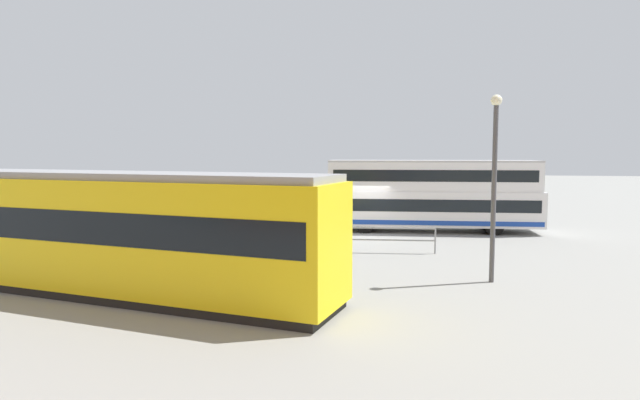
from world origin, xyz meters
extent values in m
plane|color=gray|center=(0.00, 0.00, 0.00)|extent=(160.00, 160.00, 0.00)
cube|color=white|center=(-3.32, -2.33, 1.27)|extent=(11.45, 3.65, 1.84)
cube|color=white|center=(-3.32, -2.33, 2.95)|extent=(11.10, 3.52, 1.51)
cube|color=black|center=(-3.32, -2.33, 1.49)|extent=(10.89, 3.63, 0.64)
cube|color=black|center=(-3.32, -2.33, 3.02)|extent=(10.54, 3.49, 0.60)
cube|color=#193FA5|center=(-3.32, -2.33, 0.60)|extent=(11.23, 3.67, 0.24)
cube|color=#B2B2B7|center=(-3.32, -2.33, 3.75)|extent=(11.10, 3.52, 0.10)
cylinder|color=black|center=(0.15, -2.00, 0.50)|extent=(1.24, 2.62, 1.00)
cylinder|color=black|center=(-6.40, -2.63, 0.50)|extent=(1.24, 2.62, 1.00)
cube|color=yellow|center=(5.99, 12.76, 1.84)|extent=(14.59, 4.87, 3.19)
cube|color=black|center=(5.99, 12.76, 2.16)|extent=(14.03, 4.81, 0.90)
cube|color=gray|center=(5.99, 12.76, 3.54)|extent=(14.27, 4.62, 0.20)
cube|color=black|center=(5.99, 12.76, 0.12)|extent=(14.29, 4.70, 0.25)
cylinder|color=#33384C|center=(4.83, 3.84, 0.42)|extent=(0.14, 0.14, 0.84)
cylinder|color=#33384C|center=(4.96, 3.66, 0.42)|extent=(0.14, 0.14, 0.84)
cylinder|color=maroon|center=(4.89, 3.75, 1.17)|extent=(0.44, 0.44, 0.65)
sphere|color=#8C6647|center=(4.89, 3.75, 1.61)|extent=(0.23, 0.23, 0.23)
cylinder|color=#33384C|center=(1.69, 8.33, 0.44)|extent=(0.14, 0.14, 0.87)
cylinder|color=#33384C|center=(1.55, 8.16, 0.44)|extent=(0.14, 0.14, 0.87)
cylinder|color=#335938|center=(1.62, 8.25, 1.21)|extent=(0.45, 0.45, 0.67)
sphere|color=#8C6647|center=(1.62, 8.25, 1.66)|extent=(0.24, 0.24, 0.24)
cube|color=gray|center=(0.82, 4.82, 1.05)|extent=(8.73, 1.06, 0.06)
cube|color=gray|center=(0.82, 4.82, 0.55)|extent=(8.73, 1.06, 0.06)
cylinder|color=gray|center=(-3.54, 4.31, 0.53)|extent=(0.07, 0.07, 1.05)
cylinder|color=gray|center=(0.82, 4.82, 0.53)|extent=(0.07, 0.07, 1.05)
cylinder|color=gray|center=(5.19, 5.32, 0.53)|extent=(0.07, 0.07, 1.05)
cylinder|color=slate|center=(5.67, 3.85, 1.22)|extent=(0.10, 0.10, 2.43)
cube|color=#1999D8|center=(5.66, 3.89, 2.01)|extent=(1.03, 0.34, 0.64)
cylinder|color=#4C4C51|center=(-5.33, 8.97, 2.85)|extent=(0.16, 0.16, 5.71)
sphere|color=#F2EFCC|center=(-5.33, 8.97, 5.86)|extent=(0.36, 0.36, 0.36)
camera|label=1|loc=(-3.44, 26.94, 4.19)|focal=30.15mm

